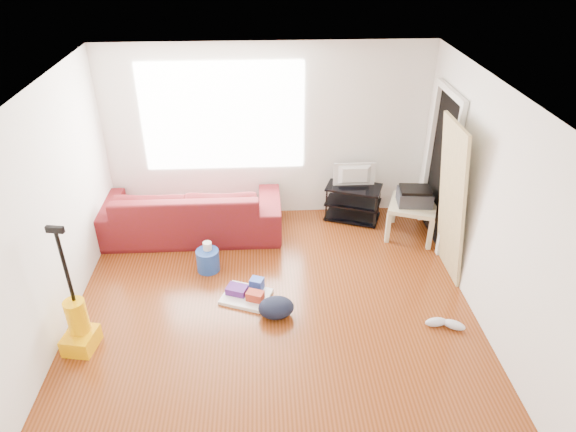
{
  "coord_description": "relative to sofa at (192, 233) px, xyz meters",
  "views": [
    {
      "loc": [
        -0.08,
        -4.23,
        3.89
      ],
      "look_at": [
        0.18,
        0.6,
        1.03
      ],
      "focal_mm": 32.0,
      "sensor_mm": 36.0,
      "label": 1
    }
  ],
  "objects": [
    {
      "name": "room",
      "position": [
        1.18,
        -1.8,
        1.25
      ],
      "size": [
        4.51,
        5.01,
        2.51
      ],
      "color": "#62290B",
      "rests_on": "ground"
    },
    {
      "name": "sofa",
      "position": [
        0.0,
        0.0,
        0.0
      ],
      "size": [
        2.51,
        0.98,
        0.73
      ],
      "primitive_type": "imported",
      "rotation": [
        0.0,
        0.0,
        3.14
      ],
      "color": "maroon",
      "rests_on": "ground"
    },
    {
      "name": "tv_stand",
      "position": [
        2.32,
        0.27,
        0.27
      ],
      "size": [
        0.87,
        0.68,
        0.53
      ],
      "rotation": [
        0.0,
        0.0,
        -0.36
      ],
      "color": "black",
      "rests_on": "ground"
    },
    {
      "name": "tv",
      "position": [
        2.32,
        0.27,
        0.7
      ],
      "size": [
        0.59,
        0.08,
        0.34
      ],
      "primitive_type": "imported",
      "rotation": [
        0.0,
        0.0,
        3.14
      ],
      "color": "black",
      "rests_on": "tv_stand"
    },
    {
      "name": "side_table",
      "position": [
        3.05,
        -0.22,
        0.42
      ],
      "size": [
        0.79,
        0.79,
        0.5
      ],
      "rotation": [
        0.0,
        0.0,
        -0.37
      ],
      "color": "#BCAF8A",
      "rests_on": "ground"
    },
    {
      "name": "printer",
      "position": [
        3.05,
        -0.22,
        0.61
      ],
      "size": [
        0.48,
        0.38,
        0.23
      ],
      "rotation": [
        0.0,
        0.0,
        -0.1
      ],
      "color": "#2A2C32",
      "rests_on": "side_table"
    },
    {
      "name": "bucket",
      "position": [
        0.31,
        -0.89,
        0.0
      ],
      "size": [
        0.3,
        0.3,
        0.29
      ],
      "primitive_type": "cylinder",
      "rotation": [
        0.0,
        0.0,
        0.05
      ],
      "color": "#1D439B",
      "rests_on": "ground"
    },
    {
      "name": "toilet_paper",
      "position": [
        0.31,
        -0.86,
        0.19
      ],
      "size": [
        0.11,
        0.11,
        0.1
      ],
      "primitive_type": "cylinder",
      "color": "silver",
      "rests_on": "bucket"
    },
    {
      "name": "cleaning_tray",
      "position": [
        0.8,
        -1.46,
        0.06
      ],
      "size": [
        0.65,
        0.59,
        0.19
      ],
      "rotation": [
        0.0,
        0.0,
        -0.37
      ],
      "color": "white",
      "rests_on": "ground"
    },
    {
      "name": "backpack",
      "position": [
        1.13,
        -1.79,
        0.0
      ],
      "size": [
        0.42,
        0.35,
        0.22
      ],
      "primitive_type": "ellipsoid",
      "rotation": [
        0.0,
        0.0,
        0.08
      ],
      "color": "black",
      "rests_on": "ground"
    },
    {
      "name": "sneakers",
      "position": [
        2.95,
        -2.08,
        0.05
      ],
      "size": [
        0.44,
        0.22,
        0.1
      ],
      "rotation": [
        0.0,
        0.0,
        -0.36
      ],
      "color": "silver",
      "rests_on": "ground"
    },
    {
      "name": "vacuum",
      "position": [
        -0.9,
        -2.15,
        0.26
      ],
      "size": [
        0.35,
        0.39,
        1.42
      ],
      "rotation": [
        0.0,
        0.0,
        -0.18
      ],
      "color": "#FFAF00",
      "rests_on": "ground"
    },
    {
      "name": "door_panel",
      "position": [
        3.23,
        -1.02,
        0.0
      ],
      "size": [
        0.24,
        0.78,
        1.95
      ],
      "primitive_type": "cube",
      "rotation": [
        0.0,
        -0.1,
        0.0
      ],
      "color": "tan",
      "rests_on": "ground"
    }
  ]
}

